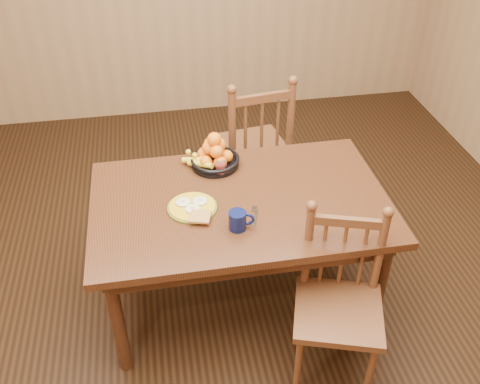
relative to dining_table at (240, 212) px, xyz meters
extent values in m
cube|color=black|center=(0.00, 0.00, -0.67)|extent=(4.50, 5.00, 0.01)
cube|color=black|center=(0.00, 0.00, 0.06)|extent=(1.60, 1.00, 0.04)
cube|color=black|center=(0.00, 0.42, -0.01)|extent=(1.40, 0.04, 0.10)
cube|color=black|center=(0.00, -0.42, -0.01)|extent=(1.40, 0.04, 0.10)
cube|color=black|center=(0.72, 0.00, -0.01)|extent=(0.04, 0.84, 0.10)
cube|color=black|center=(-0.72, 0.00, -0.01)|extent=(0.04, 0.84, 0.10)
cylinder|color=black|center=(-0.70, -0.40, -0.31)|extent=(0.07, 0.07, 0.70)
cylinder|color=black|center=(0.70, -0.40, -0.31)|extent=(0.07, 0.07, 0.70)
cylinder|color=black|center=(-0.70, 0.40, -0.31)|extent=(0.07, 0.07, 0.70)
cylinder|color=black|center=(0.70, 0.40, -0.31)|extent=(0.07, 0.07, 0.70)
cube|color=#4B2B16|center=(0.24, 0.90, -0.16)|extent=(0.55, 0.53, 0.04)
cylinder|color=#4B2B16|center=(0.41, 1.11, -0.43)|extent=(0.04, 0.04, 0.48)
cylinder|color=#4B2B16|center=(0.01, 1.06, -0.43)|extent=(0.04, 0.04, 0.48)
cylinder|color=#4B2B16|center=(0.46, 0.74, -0.43)|extent=(0.04, 0.04, 0.48)
cylinder|color=#4B2B16|center=(0.06, 0.68, -0.43)|extent=(0.04, 0.04, 0.48)
cylinder|color=#4B2B16|center=(0.46, 0.72, 0.12)|extent=(0.05, 0.05, 0.58)
cylinder|color=#4B2B16|center=(0.07, 0.66, 0.12)|extent=(0.05, 0.05, 0.58)
cylinder|color=#4B2B16|center=(0.26, 0.69, 0.07)|extent=(0.02, 0.02, 0.44)
cube|color=#4B2B16|center=(0.26, 0.69, 0.32)|extent=(0.40, 0.09, 0.06)
cube|color=#4B2B16|center=(0.39, -0.60, -0.22)|extent=(0.54, 0.52, 0.04)
cylinder|color=#4B2B16|center=(0.17, -0.71, -0.45)|extent=(0.04, 0.04, 0.42)
cylinder|color=#4B2B16|center=(0.51, -0.81, -0.45)|extent=(0.04, 0.04, 0.42)
cylinder|color=#4B2B16|center=(0.27, -0.39, -0.45)|extent=(0.04, 0.04, 0.42)
cylinder|color=#4B2B16|center=(0.61, -0.49, -0.45)|extent=(0.04, 0.04, 0.42)
cylinder|color=#4B2B16|center=(0.28, -0.37, 0.03)|extent=(0.04, 0.04, 0.51)
cylinder|color=#4B2B16|center=(0.62, -0.48, 0.03)|extent=(0.04, 0.04, 0.51)
cylinder|color=#4B2B16|center=(0.45, -0.42, -0.02)|extent=(0.02, 0.02, 0.39)
cube|color=#4B2B16|center=(0.45, -0.42, 0.21)|extent=(0.35, 0.14, 0.05)
cylinder|color=#59601E|center=(-0.26, -0.03, 0.09)|extent=(0.26, 0.26, 0.01)
cylinder|color=gold|center=(-0.26, -0.03, 0.10)|extent=(0.24, 0.24, 0.01)
ellipsoid|color=silver|center=(-0.31, 0.00, 0.11)|extent=(0.08, 0.08, 0.01)
cube|color=#F2E08C|center=(-0.31, 0.00, 0.12)|extent=(0.02, 0.02, 0.01)
ellipsoid|color=silver|center=(-0.22, 0.00, 0.11)|extent=(0.08, 0.08, 0.01)
cube|color=#F2E08C|center=(-0.22, 0.00, 0.12)|extent=(0.02, 0.02, 0.01)
ellipsoid|color=silver|center=(-0.26, -0.06, 0.11)|extent=(0.08, 0.08, 0.01)
cube|color=#F2E08C|center=(-0.26, -0.06, 0.12)|extent=(0.02, 0.02, 0.01)
cube|color=brown|center=(-0.23, -0.14, 0.11)|extent=(0.13, 0.12, 0.01)
cube|color=silver|center=(0.05, -0.18, 0.09)|extent=(0.05, 0.14, 0.00)
cube|color=silver|center=(0.06, -0.10, 0.09)|extent=(0.04, 0.05, 0.00)
cube|color=silver|center=(-0.27, -0.11, 0.09)|extent=(0.07, 0.11, 0.00)
ellipsoid|color=silver|center=(-0.29, -0.04, 0.09)|extent=(0.03, 0.04, 0.01)
cylinder|color=#091036|center=(-0.05, -0.23, 0.13)|extent=(0.09, 0.09, 0.10)
torus|color=#091036|center=(0.00, -0.23, 0.13)|extent=(0.07, 0.03, 0.07)
cylinder|color=black|center=(-0.05, -0.23, 0.18)|extent=(0.08, 0.08, 0.00)
cylinder|color=silver|center=(-0.07, 0.25, 0.13)|extent=(0.06, 0.06, 0.09)
cylinder|color=maroon|center=(-0.07, 0.25, 0.12)|extent=(0.05, 0.05, 0.07)
cylinder|color=black|center=(-0.09, 0.35, 0.09)|extent=(0.28, 0.28, 0.02)
torus|color=black|center=(-0.09, 0.35, 0.13)|extent=(0.29, 0.29, 0.02)
cylinder|color=black|center=(-0.09, 0.35, 0.09)|extent=(0.10, 0.10, 0.01)
sphere|color=orange|center=(-0.02, 0.35, 0.14)|extent=(0.07, 0.07, 0.07)
sphere|color=orange|center=(-0.06, 0.42, 0.14)|extent=(0.08, 0.08, 0.08)
sphere|color=orange|center=(-0.14, 0.39, 0.15)|extent=(0.08, 0.08, 0.08)
sphere|color=orange|center=(-0.14, 0.31, 0.14)|extent=(0.07, 0.07, 0.07)
sphere|color=orange|center=(-0.06, 0.28, 0.14)|extent=(0.08, 0.08, 0.08)
sphere|color=orange|center=(-0.06, 0.38, 0.21)|extent=(0.08, 0.08, 0.08)
sphere|color=orange|center=(-0.12, 0.36, 0.20)|extent=(0.07, 0.07, 0.07)
sphere|color=orange|center=(-0.08, 0.31, 0.21)|extent=(0.08, 0.08, 0.08)
sphere|color=orange|center=(-0.09, 0.35, 0.26)|extent=(0.08, 0.08, 0.08)
sphere|color=orange|center=(-0.11, 0.41, 0.20)|extent=(0.07, 0.07, 0.07)
cylinder|color=yellow|center=(-0.18, 0.31, 0.13)|extent=(0.10, 0.17, 0.07)
cylinder|color=yellow|center=(-0.20, 0.36, 0.13)|extent=(0.14, 0.15, 0.07)
camera|label=1|loc=(-0.40, -2.25, 1.84)|focal=40.00mm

